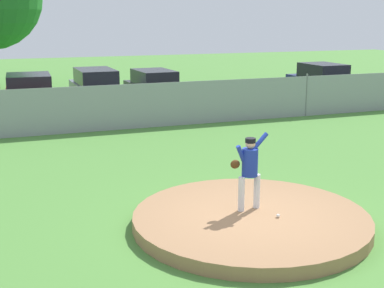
{
  "coord_description": "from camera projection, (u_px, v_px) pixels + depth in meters",
  "views": [
    {
      "loc": [
        -4.57,
        -8.94,
        4.09
      ],
      "look_at": [
        -0.52,
        1.98,
        1.28
      ],
      "focal_mm": 49.88,
      "sensor_mm": 36.0,
      "label": 1
    }
  ],
  "objects": [
    {
      "name": "pitchers_mound",
      "position": [
        251.0,
        220.0,
        10.63
      ],
      "size": [
        4.71,
        4.71,
        0.26
      ],
      "primitive_type": "cylinder",
      "color": "#99704C",
      "rests_on": "ground_plane"
    },
    {
      "name": "chainlink_fence",
      "position": [
        129.0,
        107.0,
        19.57
      ],
      "size": [
        37.71,
        0.07,
        1.76
      ],
      "color": "gray",
      "rests_on": "ground_plane"
    },
    {
      "name": "baseball",
      "position": [
        278.0,
        216.0,
        10.39
      ],
      "size": [
        0.07,
        0.07,
        0.07
      ],
      "primitive_type": "sphere",
      "color": "white",
      "rests_on": "pitchers_mound"
    },
    {
      "name": "parked_car_red",
      "position": [
        30.0,
        96.0,
        22.38
      ],
      "size": [
        2.1,
        4.26,
        1.72
      ],
      "color": "#A81919",
      "rests_on": "ground_plane"
    },
    {
      "name": "ground_plane",
      "position": [
        162.0,
        154.0,
        16.12
      ],
      "size": [
        80.0,
        80.0,
        0.0
      ],
      "primitive_type": "plane",
      "color": "#4C8438"
    },
    {
      "name": "parked_car_navy",
      "position": [
        322.0,
        81.0,
        27.23
      ],
      "size": [
        1.91,
        4.24,
        1.72
      ],
      "color": "#161E4C",
      "rests_on": "ground_plane"
    },
    {
      "name": "parked_car_charcoal",
      "position": [
        154.0,
        89.0,
        24.75
      ],
      "size": [
        1.95,
        4.37,
        1.65
      ],
      "color": "#232328",
      "rests_on": "ground_plane"
    },
    {
      "name": "asphalt_strip",
      "position": [
        106.0,
        109.0,
        23.87
      ],
      "size": [
        44.0,
        7.0,
        0.01
      ],
      "primitive_type": "cube",
      "color": "#2B2B2D",
      "rests_on": "ground_plane"
    },
    {
      "name": "traffic_cone_orange",
      "position": [
        259.0,
        105.0,
        23.5
      ],
      "size": [
        0.4,
        0.4,
        0.55
      ],
      "color": "orange",
      "rests_on": "asphalt_strip"
    },
    {
      "name": "parked_car_slate",
      "position": [
        96.0,
        90.0,
        23.93
      ],
      "size": [
        1.81,
        4.78,
        1.78
      ],
      "color": "slate",
      "rests_on": "ground_plane"
    },
    {
      "name": "pitcher_youth",
      "position": [
        249.0,
        166.0,
        10.63
      ],
      "size": [
        0.81,
        0.32,
        1.57
      ],
      "color": "silver",
      "rests_on": "pitchers_mound"
    }
  ]
}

